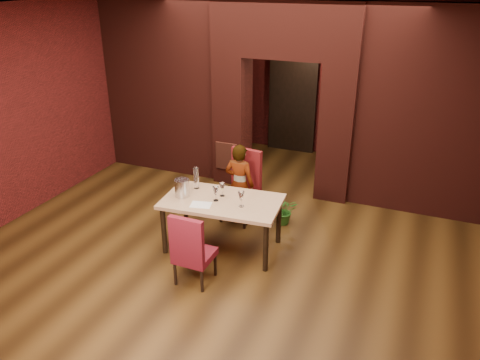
# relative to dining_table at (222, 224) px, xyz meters

# --- Properties ---
(floor) EXTENTS (8.00, 8.00, 0.00)m
(floor) POSITION_rel_dining_table_xyz_m (0.12, 0.29, -0.37)
(floor) COLOR #452C11
(floor) RESTS_ON ground
(ceiling) EXTENTS (7.00, 8.00, 0.04)m
(ceiling) POSITION_rel_dining_table_xyz_m (0.12, 0.29, 2.83)
(ceiling) COLOR silver
(ceiling) RESTS_ON ground
(wall_back) EXTENTS (7.00, 0.04, 3.20)m
(wall_back) POSITION_rel_dining_table_xyz_m (0.12, 4.29, 1.23)
(wall_back) COLOR maroon
(wall_back) RESTS_ON ground
(wall_left) EXTENTS (0.04, 8.00, 3.20)m
(wall_left) POSITION_rel_dining_table_xyz_m (-3.38, 0.29, 1.23)
(wall_left) COLOR maroon
(wall_left) RESTS_ON ground
(pillar_left) EXTENTS (0.55, 0.55, 2.30)m
(pillar_left) POSITION_rel_dining_table_xyz_m (-0.83, 2.29, 0.78)
(pillar_left) COLOR maroon
(pillar_left) RESTS_ON ground
(pillar_right) EXTENTS (0.55, 0.55, 2.30)m
(pillar_right) POSITION_rel_dining_table_xyz_m (1.07, 2.29, 0.78)
(pillar_right) COLOR maroon
(pillar_right) RESTS_ON ground
(lintel) EXTENTS (2.45, 0.55, 0.90)m
(lintel) POSITION_rel_dining_table_xyz_m (0.12, 2.29, 2.38)
(lintel) COLOR maroon
(lintel) RESTS_ON ground
(wing_wall_left) EXTENTS (2.28, 0.35, 3.20)m
(wing_wall_left) POSITION_rel_dining_table_xyz_m (-2.24, 2.29, 1.23)
(wing_wall_left) COLOR maroon
(wing_wall_left) RESTS_ON ground
(wing_wall_right) EXTENTS (2.28, 0.35, 3.20)m
(wing_wall_right) POSITION_rel_dining_table_xyz_m (2.48, 2.29, 1.23)
(wing_wall_right) COLOR maroon
(wing_wall_right) RESTS_ON ground
(vent_panel) EXTENTS (0.40, 0.03, 0.50)m
(vent_panel) POSITION_rel_dining_table_xyz_m (-0.83, 1.99, 0.18)
(vent_panel) COLOR #96402B
(vent_panel) RESTS_ON ground
(rear_door) EXTENTS (0.90, 0.08, 2.10)m
(rear_door) POSITION_rel_dining_table_xyz_m (-0.28, 4.23, 0.68)
(rear_door) COLOR black
(rear_door) RESTS_ON ground
(rear_door_frame) EXTENTS (1.02, 0.04, 2.22)m
(rear_door_frame) POSITION_rel_dining_table_xyz_m (-0.28, 4.19, 0.68)
(rear_door_frame) COLOR black
(rear_door_frame) RESTS_ON ground
(dining_table) EXTENTS (1.67, 1.04, 0.75)m
(dining_table) POSITION_rel_dining_table_xyz_m (0.00, 0.00, 0.00)
(dining_table) COLOR tan
(dining_table) RESTS_ON ground
(chair_far) EXTENTS (0.58, 0.58, 1.11)m
(chair_far) POSITION_rel_dining_table_xyz_m (-0.09, 0.85, 0.18)
(chair_far) COLOR maroon
(chair_far) RESTS_ON ground
(chair_near) EXTENTS (0.45, 0.45, 0.97)m
(chair_near) POSITION_rel_dining_table_xyz_m (0.01, -0.83, 0.11)
(chair_near) COLOR maroon
(chair_near) RESTS_ON ground
(person_seated) EXTENTS (0.48, 0.32, 1.28)m
(person_seated) POSITION_rel_dining_table_xyz_m (-0.07, 0.78, 0.27)
(person_seated) COLOR silver
(person_seated) RESTS_ON ground
(wine_glass_a) EXTENTS (0.08, 0.08, 0.19)m
(wine_glass_a) POSITION_rel_dining_table_xyz_m (-0.05, 0.12, 0.47)
(wine_glass_a) COLOR white
(wine_glass_a) RESTS_ON dining_table
(wine_glass_b) EXTENTS (0.09, 0.09, 0.21)m
(wine_glass_b) POSITION_rel_dining_table_xyz_m (-0.07, -0.05, 0.48)
(wine_glass_b) COLOR silver
(wine_glass_b) RESTS_ON dining_table
(wine_glass_c) EXTENTS (0.09, 0.09, 0.22)m
(wine_glass_c) POSITION_rel_dining_table_xyz_m (0.32, -0.08, 0.48)
(wine_glass_c) COLOR white
(wine_glass_c) RESTS_ON dining_table
(tasting_sheet) EXTENTS (0.31, 0.26, 0.00)m
(tasting_sheet) POSITION_rel_dining_table_xyz_m (-0.20, -0.24, 0.38)
(tasting_sheet) COLOR silver
(tasting_sheet) RESTS_ON dining_table
(wine_bucket) EXTENTS (0.20, 0.20, 0.25)m
(wine_bucket) POSITION_rel_dining_table_xyz_m (-0.55, -0.10, 0.50)
(wine_bucket) COLOR #BBBBC2
(wine_bucket) RESTS_ON dining_table
(water_bottle) EXTENTS (0.08, 0.08, 0.33)m
(water_bottle) POSITION_rel_dining_table_xyz_m (-0.49, 0.20, 0.54)
(water_bottle) COLOR white
(water_bottle) RESTS_ON dining_table
(potted_plant) EXTENTS (0.50, 0.47, 0.44)m
(potted_plant) POSITION_rel_dining_table_xyz_m (0.59, 1.00, -0.16)
(potted_plant) COLOR #28671E
(potted_plant) RESTS_ON ground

